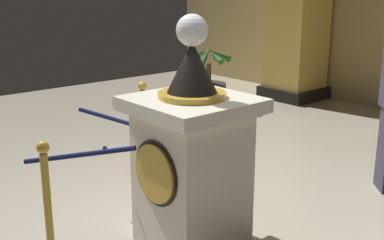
% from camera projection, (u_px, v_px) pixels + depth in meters
% --- Properties ---
extents(ground_plane, '(11.82, 11.82, 0.00)m').
position_uv_depth(ground_plane, '(186.00, 226.00, 4.10)').
color(ground_plane, '#B2A893').
extents(pedestal_clock, '(0.83, 0.83, 1.74)m').
position_uv_depth(pedestal_clock, '(192.00, 158.00, 3.68)').
color(pedestal_clock, silver).
rests_on(pedestal_clock, ground_plane).
extents(stanchion_near, '(0.24, 0.24, 1.07)m').
position_uv_depth(stanchion_near, '(144.00, 152.00, 4.75)').
color(stanchion_near, gold).
rests_on(stanchion_near, ground_plane).
extents(velvet_rope, '(1.22, 1.23, 0.22)m').
position_uv_depth(velvet_rope, '(104.00, 137.00, 3.84)').
color(velvet_rope, '#141947').
extents(potted_palm_left, '(0.71, 0.63, 1.04)m').
position_uv_depth(potted_palm_left, '(208.00, 91.00, 7.75)').
color(potted_palm_left, '#2D2823').
rests_on(potted_palm_left, ground_plane).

